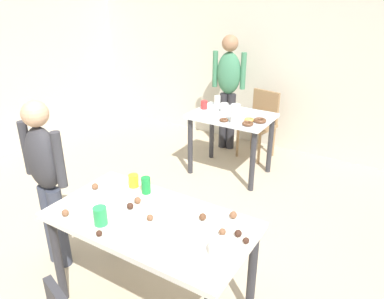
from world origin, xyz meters
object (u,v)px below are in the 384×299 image
object	(u,v)px
dining_table_far	(231,125)
person_adult_far	(229,83)
soda_can	(146,185)
person_girl_near	(46,174)
pitcher_far	(235,114)
chair_far_table	(260,120)
mixing_bowl	(224,249)
dining_table_near	(151,231)

from	to	relation	value
dining_table_far	person_adult_far	bearing A→B (deg)	119.85
person_adult_far	soda_can	xyz separation A→B (m)	(0.64, -2.58, -0.12)
dining_table_far	person_girl_near	distance (m)	2.25
pitcher_far	dining_table_far	bearing A→B (deg)	122.74
chair_far_table	pitcher_far	bearing A→B (deg)	-86.14
dining_table_far	soda_can	bearing A→B (deg)	-82.40
dining_table_far	pitcher_far	distance (m)	0.38
dining_table_far	pitcher_far	world-z (taller)	pitcher_far
chair_far_table	person_girl_near	size ratio (longest dim) A/B	0.62
soda_can	person_girl_near	bearing A→B (deg)	-159.36
dining_table_far	mixing_bowl	world-z (taller)	mixing_bowl
dining_table_near	chair_far_table	world-z (taller)	chair_far_table
soda_can	pitcher_far	xyz separation A→B (m)	(-0.10, 1.67, 0.04)
person_adult_far	mixing_bowl	world-z (taller)	person_adult_far
soda_can	pitcher_far	distance (m)	1.67
pitcher_far	chair_far_table	bearing A→B (deg)	93.86
mixing_bowl	chair_far_table	bearing A→B (deg)	107.96
chair_far_table	person_girl_near	distance (m)	2.95
dining_table_far	chair_far_table	xyz separation A→B (m)	(0.10, 0.68, -0.12)
dining_table_near	person_adult_far	xyz separation A→B (m)	(-0.85, 2.82, 0.28)
mixing_bowl	soda_can	xyz separation A→B (m)	(-0.78, 0.30, 0.03)
dining_table_far	chair_far_table	size ratio (longest dim) A/B	1.06
dining_table_near	soda_can	bearing A→B (deg)	132.06
soda_can	mixing_bowl	bearing A→B (deg)	-21.15
soda_can	pitcher_far	world-z (taller)	pitcher_far
chair_far_table	mixing_bowl	size ratio (longest dim) A/B	5.20
dining_table_near	dining_table_far	xyz separation A→B (m)	(-0.47, 2.15, -0.03)
person_adult_far	soda_can	world-z (taller)	person_adult_far
dining_table_far	dining_table_near	bearing A→B (deg)	-77.65
dining_table_far	person_girl_near	bearing A→B (deg)	-102.27
dining_table_near	pitcher_far	xyz separation A→B (m)	(-0.31, 1.91, 0.20)
person_adult_far	pitcher_far	bearing A→B (deg)	-59.35
dining_table_near	soda_can	world-z (taller)	soda_can
dining_table_near	person_adult_far	bearing A→B (deg)	106.86
dining_table_far	mixing_bowl	distance (m)	2.45
soda_can	dining_table_near	bearing A→B (deg)	-47.94
chair_far_table	mixing_bowl	world-z (taller)	chair_far_table
soda_can	chair_far_table	bearing A→B (deg)	93.51
dining_table_far	soda_can	xyz separation A→B (m)	(0.26, -1.91, 0.19)
mixing_bowl	dining_table_near	bearing A→B (deg)	173.72
pitcher_far	dining_table_near	bearing A→B (deg)	-80.68
chair_far_table	person_girl_near	world-z (taller)	person_girl_near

